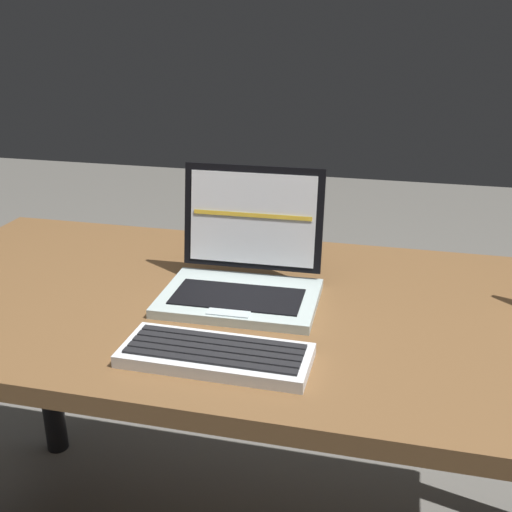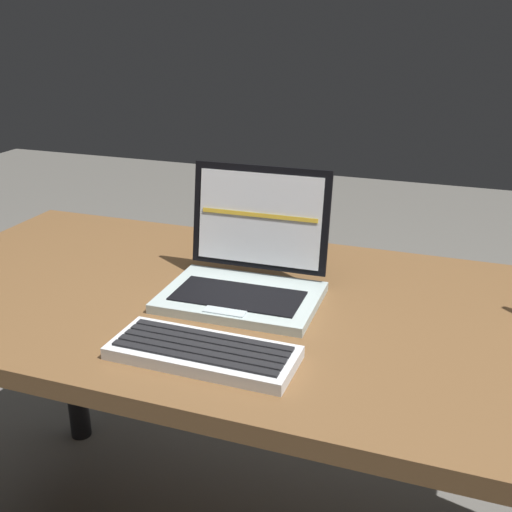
{
  "view_description": "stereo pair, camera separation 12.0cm",
  "coord_description": "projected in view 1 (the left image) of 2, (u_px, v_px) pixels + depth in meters",
  "views": [
    {
      "loc": [
        0.29,
        -1.11,
        1.3
      ],
      "look_at": [
        0.03,
        -0.02,
        0.86
      ],
      "focal_mm": 43.72,
      "sensor_mm": 36.0,
      "label": 1
    },
    {
      "loc": [
        0.41,
        -1.08,
        1.3
      ],
      "look_at": [
        0.03,
        -0.02,
        0.86
      ],
      "focal_mm": 43.72,
      "sensor_mm": 36.0,
      "label": 2
    }
  ],
  "objects": [
    {
      "name": "laptop_front",
      "position": [
        244.0,
        272.0,
        1.28
      ],
      "size": [
        0.32,
        0.26,
        0.25
      ],
      "color": "#B2C3C0",
      "rests_on": "desk"
    },
    {
      "name": "external_keyboard",
      "position": [
        216.0,
        355.0,
        1.05
      ],
      "size": [
        0.32,
        0.13,
        0.03
      ],
      "color": "silver",
      "rests_on": "desk"
    },
    {
      "name": "desk",
      "position": [
        245.0,
        344.0,
        1.31
      ],
      "size": [
        1.53,
        0.77,
        0.75
      ],
      "color": "brown",
      "rests_on": "ground"
    }
  ]
}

